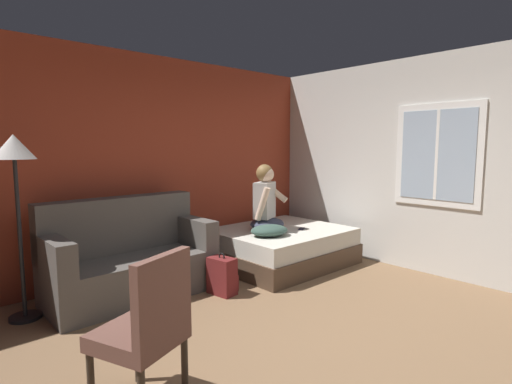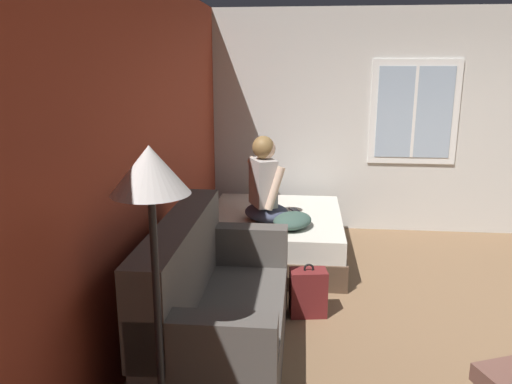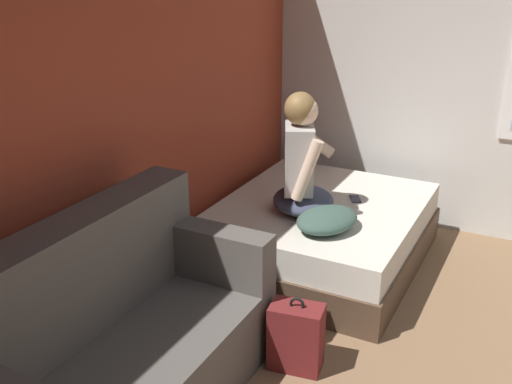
{
  "view_description": "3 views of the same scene",
  "coord_description": "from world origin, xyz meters",
  "px_view_note": "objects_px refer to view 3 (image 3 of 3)",
  "views": [
    {
      "loc": [
        -2.28,
        -1.7,
        1.6
      ],
      "look_at": [
        0.72,
        1.61,
        1.08
      ],
      "focal_mm": 28.0,
      "sensor_mm": 36.0,
      "label": 1
    },
    {
      "loc": [
        -3.58,
        1.68,
        2.04
      ],
      "look_at": [
        0.9,
        2.13,
        0.89
      ],
      "focal_mm": 35.0,
      "sensor_mm": 36.0,
      "label": 2
    },
    {
      "loc": [
        -2.39,
        0.52,
        2.21
      ],
      "look_at": [
        0.41,
        1.97,
        0.97
      ],
      "focal_mm": 42.0,
      "sensor_mm": 36.0,
      "label": 3
    }
  ],
  "objects_px": {
    "person_seated": "(302,164)",
    "cell_phone": "(355,199)",
    "bed": "(320,233)",
    "throw_pillow": "(327,220)",
    "couch": "(117,347)",
    "backpack": "(296,337)"
  },
  "relations": [
    {
      "from": "bed",
      "to": "person_seated",
      "type": "bearing_deg",
      "value": 155.66
    },
    {
      "from": "couch",
      "to": "cell_phone",
      "type": "bearing_deg",
      "value": -12.46
    },
    {
      "from": "bed",
      "to": "couch",
      "type": "height_order",
      "value": "couch"
    },
    {
      "from": "bed",
      "to": "throw_pillow",
      "type": "height_order",
      "value": "throw_pillow"
    },
    {
      "from": "couch",
      "to": "backpack",
      "type": "distance_m",
      "value": 1.02
    },
    {
      "from": "bed",
      "to": "person_seated",
      "type": "relative_size",
      "value": 1.97
    },
    {
      "from": "cell_phone",
      "to": "couch",
      "type": "bearing_deg",
      "value": -131.39
    },
    {
      "from": "backpack",
      "to": "person_seated",
      "type": "bearing_deg",
      "value": 22.74
    },
    {
      "from": "couch",
      "to": "backpack",
      "type": "relative_size",
      "value": 3.72
    },
    {
      "from": "person_seated",
      "to": "throw_pillow",
      "type": "height_order",
      "value": "person_seated"
    },
    {
      "from": "person_seated",
      "to": "cell_phone",
      "type": "distance_m",
      "value": 0.6
    },
    {
      "from": "person_seated",
      "to": "throw_pillow",
      "type": "distance_m",
      "value": 0.46
    },
    {
      "from": "couch",
      "to": "backpack",
      "type": "bearing_deg",
      "value": -40.72
    },
    {
      "from": "bed",
      "to": "cell_phone",
      "type": "relative_size",
      "value": 11.95
    },
    {
      "from": "bed",
      "to": "throw_pillow",
      "type": "bearing_deg",
      "value": -154.19
    },
    {
      "from": "person_seated",
      "to": "backpack",
      "type": "distance_m",
      "value": 1.33
    },
    {
      "from": "bed",
      "to": "couch",
      "type": "relative_size",
      "value": 1.01
    },
    {
      "from": "backpack",
      "to": "throw_pillow",
      "type": "distance_m",
      "value": 0.94
    },
    {
      "from": "throw_pillow",
      "to": "cell_phone",
      "type": "xyz_separation_m",
      "value": [
        0.61,
        -0.0,
        -0.07
      ]
    },
    {
      "from": "backpack",
      "to": "throw_pillow",
      "type": "xyz_separation_m",
      "value": [
        0.86,
        0.16,
        0.36
      ]
    },
    {
      "from": "person_seated",
      "to": "cell_phone",
      "type": "bearing_deg",
      "value": -36.85
    },
    {
      "from": "bed",
      "to": "couch",
      "type": "distance_m",
      "value": 2.06
    }
  ]
}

